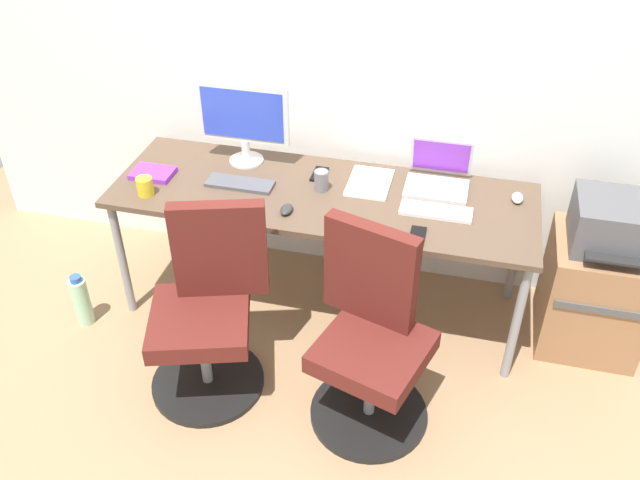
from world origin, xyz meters
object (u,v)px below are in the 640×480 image
Objects in this scene: desktop_monitor at (243,118)px; coffee_mug at (145,186)px; printer at (615,224)px; open_laptop at (438,175)px; side_cabinet at (593,293)px; office_chair_right at (371,340)px; water_bottle_on_floor at (81,301)px; office_chair_left at (208,312)px.

coffee_mug is (-0.37, -0.43, -0.20)m from desktop_monitor.
open_laptop is at bearing 170.01° from printer.
office_chair_right is at bearing -144.44° from side_cabinet.
desktop_monitor is 1.55× the size of open_laptop.
side_cabinet is 2.63m from water_bottle_on_floor.
side_cabinet is 1.50× the size of printer.
water_bottle_on_floor is (-1.57, 0.20, -0.28)m from office_chair_right.
open_laptop is (-0.84, 0.15, 0.48)m from side_cabinet.
desktop_monitor is 5.22× the size of coffee_mug.
desktop_monitor reaches higher than office_chair_right.
office_chair_right is 2.35× the size of printer.
side_cabinet is 6.53× the size of coffee_mug.
side_cabinet is 0.42m from printer.
office_chair_left is at bearing -157.79° from side_cabinet.
office_chair_right is 0.95m from open_laptop.
side_cabinet is at bearing 22.21° from office_chair_left.
desktop_monitor is at bearing 175.60° from printer.
open_laptop is (-0.84, 0.15, 0.06)m from printer.
open_laptop is at bearing 170.07° from side_cabinet.
printer reaches higher than coffee_mug.
side_cabinet is (1.75, 0.72, -0.12)m from office_chair_left.
water_bottle_on_floor is at bearing -168.58° from side_cabinet.
printer is 0.83× the size of desktop_monitor.
coffee_mug is at bearing -130.87° from desktop_monitor.
printer is 0.85m from open_laptop.
office_chair_right is 1.24m from side_cabinet.
water_bottle_on_floor is 1.96m from open_laptop.
desktop_monitor reaches higher than water_bottle_on_floor.
side_cabinet is at bearing 7.44° from coffee_mug.
water_bottle_on_floor is at bearing -137.77° from desktop_monitor.
open_laptop is (1.01, 0.01, -0.20)m from desktop_monitor.
office_chair_right is 10.22× the size of coffee_mug.
printer is at bearing 35.53° from office_chair_right.
coffee_mug is (0.36, 0.23, 0.62)m from water_bottle_on_floor.
side_cabinet is 0.97m from open_laptop.
side_cabinet is 1.25× the size of desktop_monitor.
open_laptop reaches higher than office_chair_right.
office_chair_left is 1.02m from desktop_monitor.
side_cabinet is at bearing 11.42° from water_bottle_on_floor.
printer is at bearing 7.42° from coffee_mug.
office_chair_left is at bearing -157.81° from printer.
office_chair_left is at bearing -13.49° from water_bottle_on_floor.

